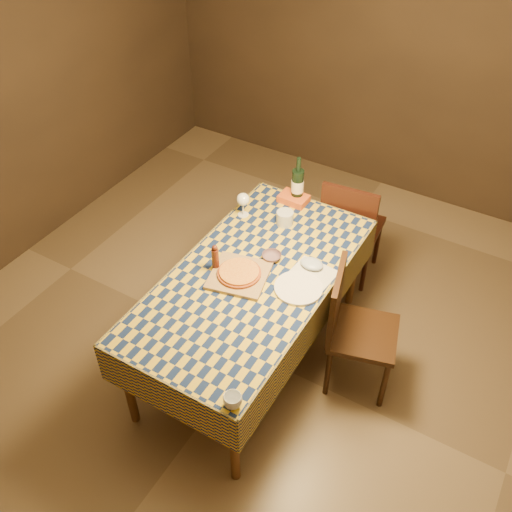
# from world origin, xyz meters

# --- Properties ---
(room) EXTENTS (5.00, 5.10, 2.70)m
(room) POSITION_xyz_m (0.00, 0.00, 1.35)
(room) COLOR brown
(room) RESTS_ON ground
(dining_table) EXTENTS (0.94, 1.84, 0.77)m
(dining_table) POSITION_xyz_m (0.00, 0.00, 0.69)
(dining_table) COLOR brown
(dining_table) RESTS_ON ground
(cutting_board) EXTENTS (0.42, 0.42, 0.02)m
(cutting_board) POSITION_xyz_m (-0.07, -0.04, 0.78)
(cutting_board) COLOR #9A7848
(cutting_board) RESTS_ON dining_table
(pizza) EXTENTS (0.33, 0.33, 0.03)m
(pizza) POSITION_xyz_m (-0.07, -0.04, 0.80)
(pizza) COLOR brown
(pizza) RESTS_ON cutting_board
(pepper_mill) EXTENTS (0.06, 0.06, 0.19)m
(pepper_mill) POSITION_xyz_m (-0.23, -0.06, 0.86)
(pepper_mill) COLOR #4A1D11
(pepper_mill) RESTS_ON dining_table
(bowl) EXTENTS (0.16, 0.16, 0.04)m
(bowl) POSITION_xyz_m (0.03, 0.20, 0.79)
(bowl) COLOR #674C57
(bowl) RESTS_ON dining_table
(wine_glass) EXTENTS (0.09, 0.09, 0.18)m
(wine_glass) POSITION_xyz_m (-0.37, 0.51, 0.90)
(wine_glass) COLOR white
(wine_glass) RESTS_ON dining_table
(wine_bottle) EXTENTS (0.10, 0.10, 0.35)m
(wine_bottle) POSITION_xyz_m (-0.13, 0.86, 0.90)
(wine_bottle) COLOR black
(wine_bottle) RESTS_ON dining_table
(deli_tub) EXTENTS (0.14, 0.14, 0.10)m
(deli_tub) POSITION_xyz_m (-0.08, 0.57, 0.82)
(deli_tub) COLOR silver
(deli_tub) RESTS_ON dining_table
(takeout_container) EXTENTS (0.21, 0.15, 0.05)m
(takeout_container) POSITION_xyz_m (-0.14, 0.83, 0.80)
(takeout_container) COLOR #CE521B
(takeout_container) RESTS_ON dining_table
(white_plate) EXTENTS (0.33, 0.33, 0.02)m
(white_plate) POSITION_xyz_m (0.30, 0.05, 0.78)
(white_plate) COLOR white
(white_plate) RESTS_ON dining_table
(tumbler) EXTENTS (0.13, 0.13, 0.08)m
(tumbler) POSITION_xyz_m (0.40, -0.85, 0.81)
(tumbler) COLOR white
(tumbler) RESTS_ON dining_table
(flour_patch) EXTENTS (0.28, 0.23, 0.00)m
(flour_patch) POSITION_xyz_m (0.32, 0.22, 0.77)
(flour_patch) COLOR silver
(flour_patch) RESTS_ON dining_table
(flour_bag) EXTENTS (0.18, 0.16, 0.04)m
(flour_bag) POSITION_xyz_m (0.28, 0.27, 0.79)
(flour_bag) COLOR #A6BAD5
(flour_bag) RESTS_ON dining_table
(chair_far) EXTENTS (0.46, 0.46, 0.93)m
(chair_far) POSITION_xyz_m (0.22, 1.08, 0.52)
(chair_far) COLOR black
(chair_far) RESTS_ON ground
(chair_right) EXTENTS (0.52, 0.52, 0.93)m
(chair_right) POSITION_xyz_m (0.63, 0.17, 0.52)
(chair_right) COLOR black
(chair_right) RESTS_ON ground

